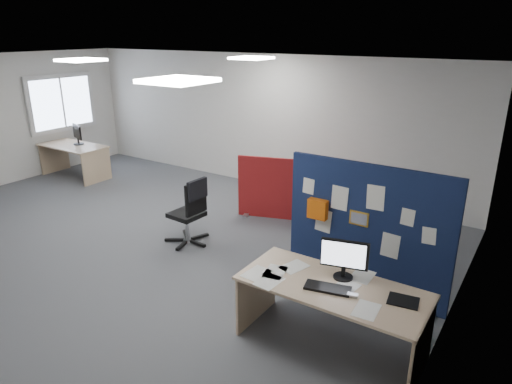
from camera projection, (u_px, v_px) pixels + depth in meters
The scene contains 17 objects.
floor at pixel (137, 242), 7.14m from camera, with size 9.00×9.00×0.00m, color #4B4D52.
ceiling at pixel (119, 63), 6.23m from camera, with size 9.00×7.00×0.02m, color white.
wall_back at pixel (259, 121), 9.44m from camera, with size 9.00×0.02×2.70m, color silver.
wall_right at pixel (453, 228), 4.35m from camera, with size 0.02×7.00×2.70m, color silver.
window at pixel (62, 103), 10.49m from camera, with size 0.06×1.70×1.30m.
ceiling_lights at pixel (171, 64), 6.59m from camera, with size 4.10×4.10×0.04m.
navy_divider at pixel (365, 231), 5.50m from camera, with size 2.04×0.30×1.68m.
main_desk at pixel (334, 298), 4.63m from camera, with size 1.88×0.84×0.73m.
monitor_main at pixel (344, 257), 4.60m from camera, with size 0.48×0.20×0.42m.
keyboard at pixel (328, 288), 4.48m from camera, with size 0.45×0.18×0.03m, color black.
mouse at pixel (352, 295), 4.35m from camera, with size 0.10×0.06×0.03m, color #A5A6AB.
paper_tray at pixel (403, 301), 4.27m from camera, with size 0.28×0.22×0.01m, color black.
red_divider at pixel (279, 190), 7.86m from camera, with size 1.40×0.50×1.09m.
second_desk at pixel (75, 153), 10.16m from camera, with size 1.56×0.78×0.73m.
monitor_second at pixel (77, 134), 10.06m from camera, with size 0.47×0.22×0.44m.
office_chair at pixel (191, 208), 6.87m from camera, with size 0.68×0.70×1.06m.
desk_papers at pixel (308, 280), 4.64m from camera, with size 1.43×0.93×0.00m.
Camera 1 is at (5.12, -4.36, 3.13)m, focal length 32.00 mm.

